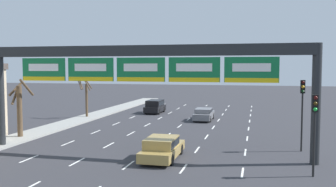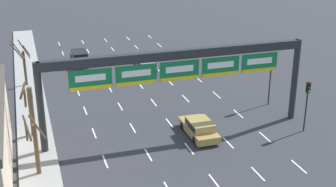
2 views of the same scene
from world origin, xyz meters
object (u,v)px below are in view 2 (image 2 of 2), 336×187
at_px(traffic_light_near_gantry, 271,70).
at_px(tree_bare_closest, 24,63).
at_px(tree_bare_furthest, 31,108).
at_px(car_gold, 199,127).
at_px(sign_gantry, 178,68).
at_px(tree_bare_second, 35,144).
at_px(suv_black, 79,57).
at_px(car_grey, 145,65).
at_px(traffic_light_mid_block, 307,96).

xyz_separation_m(traffic_light_near_gantry, tree_bare_closest, (-21.90, 12.12, -0.83)).
bearing_deg(tree_bare_furthest, car_gold, -17.34).
height_order(sign_gantry, tree_bare_second, sign_gantry).
height_order(car_gold, tree_bare_closest, tree_bare_closest).
bearing_deg(tree_bare_closest, tree_bare_furthest, -88.97).
distance_m(suv_black, tree_bare_furthest, 19.67).
height_order(tree_bare_closest, tree_bare_second, tree_bare_closest).
distance_m(car_grey, traffic_light_mid_block, 21.41).
xyz_separation_m(tree_bare_closest, tree_bare_furthest, (0.22, -12.39, -0.12)).
bearing_deg(car_gold, suv_black, 106.47).
bearing_deg(traffic_light_near_gantry, car_gold, -153.83).
height_order(car_gold, traffic_light_mid_block, traffic_light_mid_block).
bearing_deg(traffic_light_near_gantry, suv_black, 130.13).
height_order(sign_gantry, traffic_light_near_gantry, sign_gantry).
bearing_deg(sign_gantry, car_gold, -28.86).
relative_size(traffic_light_mid_block, tree_bare_closest, 0.85).
bearing_deg(tree_bare_furthest, traffic_light_mid_block, -15.19).
distance_m(traffic_light_near_gantry, tree_bare_closest, 25.04).
bearing_deg(traffic_light_near_gantry, car_grey, 122.74).
distance_m(car_gold, traffic_light_near_gantry, 10.13).
height_order(sign_gantry, tree_bare_closest, sign_gantry).
relative_size(sign_gantry, tree_bare_closest, 4.31).
distance_m(suv_black, car_grey, 8.47).
relative_size(tree_bare_second, tree_bare_furthest, 1.00).
height_order(traffic_light_mid_block, tree_bare_furthest, tree_bare_furthest).
relative_size(car_gold, car_grey, 1.05).
relative_size(traffic_light_near_gantry, tree_bare_furthest, 1.04).
distance_m(tree_bare_closest, tree_bare_furthest, 12.39).
relative_size(car_grey, traffic_light_near_gantry, 0.93).
xyz_separation_m(suv_black, tree_bare_second, (-6.25, -25.06, 1.51)).
xyz_separation_m(sign_gantry, traffic_light_near_gantry, (10.32, 3.44, -2.29)).
height_order(car_gold, tree_bare_furthest, tree_bare_furthest).
bearing_deg(traffic_light_mid_block, tree_bare_furthest, 164.81).
xyz_separation_m(traffic_light_mid_block, tree_bare_closest, (-21.83, 18.26, -0.46)).
bearing_deg(car_grey, tree_bare_second, -123.12).
bearing_deg(sign_gantry, tree_bare_furthest, 164.40).
relative_size(traffic_light_near_gantry, tree_bare_closest, 0.96).
relative_size(tree_bare_closest, tree_bare_furthest, 1.08).
xyz_separation_m(car_grey, tree_bare_furthest, (-13.09, -13.63, 1.83)).
bearing_deg(sign_gantry, suv_black, 103.25).
relative_size(sign_gantry, tree_bare_furthest, 4.66).
bearing_deg(car_gold, tree_bare_furthest, 162.66).
xyz_separation_m(car_grey, tree_bare_second, (-13.11, -20.10, 1.71)).
height_order(suv_black, traffic_light_near_gantry, traffic_light_near_gantry).
bearing_deg(tree_bare_closest, car_grey, 5.31).
distance_m(sign_gantry, car_gold, 5.33).
relative_size(car_gold, tree_bare_furthest, 1.02).
height_order(traffic_light_near_gantry, traffic_light_mid_block, traffic_light_near_gantry).
distance_m(sign_gantry, tree_bare_second, 12.31).
height_order(suv_black, tree_bare_second, tree_bare_second).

